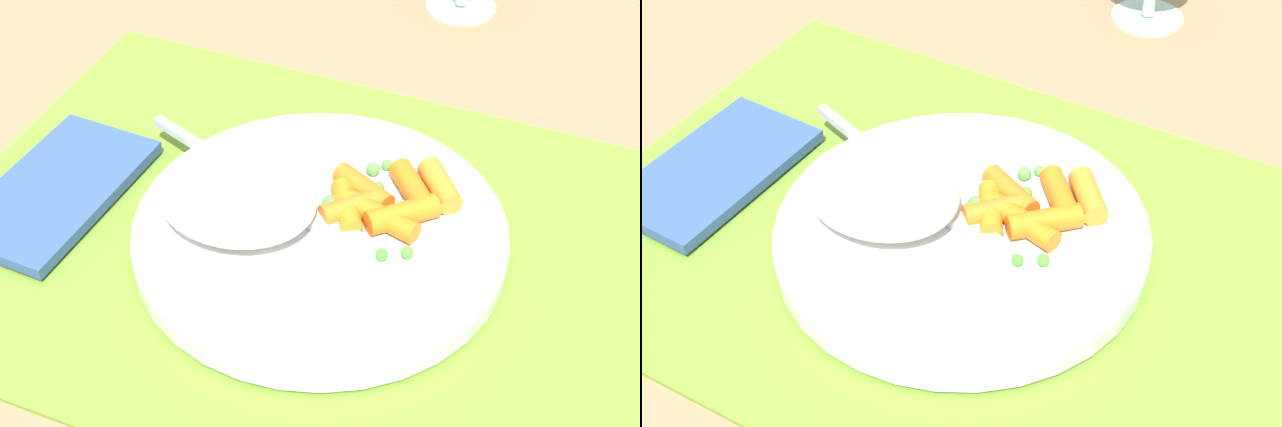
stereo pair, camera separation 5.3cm
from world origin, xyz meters
TOP-DOWN VIEW (x-y plane):
  - ground_plane at (0.00, 0.00)m, footprint 2.40×2.40m
  - placemat at (0.00, 0.00)m, footprint 0.48×0.34m
  - plate at (0.00, 0.00)m, footprint 0.23×0.23m
  - rice_mound at (-0.05, -0.01)m, footprint 0.10×0.08m
  - carrot_portion at (0.03, 0.03)m, footprint 0.08×0.08m
  - pea_scatter at (0.02, 0.03)m, footprint 0.07×0.09m
  - fork at (-0.03, 0.01)m, footprint 0.18×0.08m
  - napkin at (-0.18, -0.02)m, footprint 0.08×0.14m

SIDE VIEW (x-z plane):
  - ground_plane at x=0.00m, z-range 0.00..0.00m
  - placemat at x=0.00m, z-range 0.00..0.01m
  - napkin at x=-0.18m, z-range 0.01..0.01m
  - plate at x=0.00m, z-range 0.01..0.02m
  - fork at x=-0.03m, z-range 0.02..0.03m
  - pea_scatter at x=0.02m, z-range 0.02..0.03m
  - carrot_portion at x=0.03m, z-range 0.02..0.04m
  - rice_mound at x=-0.05m, z-range 0.02..0.05m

